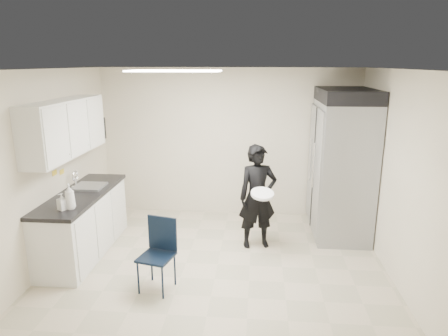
# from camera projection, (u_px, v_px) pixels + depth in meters

# --- Properties ---
(floor) EXTENTS (4.50, 4.50, 0.00)m
(floor) POSITION_uv_depth(u_px,v_px,m) (218.00, 264.00, 5.47)
(floor) COLOR #B5A78E
(floor) RESTS_ON ground
(ceiling) EXTENTS (4.50, 4.50, 0.00)m
(ceiling) POSITION_uv_depth(u_px,v_px,m) (217.00, 69.00, 4.80)
(ceiling) COLOR silver
(ceiling) RESTS_ON back_wall
(back_wall) EXTENTS (4.50, 0.00, 4.50)m
(back_wall) POSITION_uv_depth(u_px,v_px,m) (229.00, 143.00, 7.06)
(back_wall) COLOR beige
(back_wall) RESTS_ON floor
(left_wall) EXTENTS (0.00, 4.00, 4.00)m
(left_wall) POSITION_uv_depth(u_px,v_px,m) (50.00, 169.00, 5.32)
(left_wall) COLOR beige
(left_wall) RESTS_ON floor
(right_wall) EXTENTS (0.00, 4.00, 4.00)m
(right_wall) POSITION_uv_depth(u_px,v_px,m) (397.00, 177.00, 4.95)
(right_wall) COLOR beige
(right_wall) RESTS_ON floor
(ceiling_panel) EXTENTS (1.20, 0.60, 0.02)m
(ceiling_panel) POSITION_uv_depth(u_px,v_px,m) (175.00, 71.00, 5.25)
(ceiling_panel) COLOR white
(ceiling_panel) RESTS_ON ceiling
(lower_counter) EXTENTS (0.60, 1.90, 0.86)m
(lower_counter) POSITION_uv_depth(u_px,v_px,m) (84.00, 225.00, 5.71)
(lower_counter) COLOR silver
(lower_counter) RESTS_ON floor
(countertop) EXTENTS (0.64, 1.95, 0.05)m
(countertop) POSITION_uv_depth(u_px,v_px,m) (81.00, 194.00, 5.60)
(countertop) COLOR black
(countertop) RESTS_ON lower_counter
(sink) EXTENTS (0.42, 0.40, 0.14)m
(sink) POSITION_uv_depth(u_px,v_px,m) (90.00, 190.00, 5.84)
(sink) COLOR gray
(sink) RESTS_ON countertop
(faucet) EXTENTS (0.02, 0.02, 0.24)m
(faucet) POSITION_uv_depth(u_px,v_px,m) (75.00, 180.00, 5.82)
(faucet) COLOR silver
(faucet) RESTS_ON countertop
(upper_cabinets) EXTENTS (0.35, 1.80, 0.75)m
(upper_cabinets) POSITION_uv_depth(u_px,v_px,m) (65.00, 128.00, 5.37)
(upper_cabinets) COLOR silver
(upper_cabinets) RESTS_ON left_wall
(towel_dispenser) EXTENTS (0.22, 0.30, 0.35)m
(towel_dispenser) POSITION_uv_depth(u_px,v_px,m) (96.00, 129.00, 6.53)
(towel_dispenser) COLOR black
(towel_dispenser) RESTS_ON left_wall
(notice_sticker_left) EXTENTS (0.00, 0.12, 0.07)m
(notice_sticker_left) POSITION_uv_depth(u_px,v_px,m) (55.00, 173.00, 5.44)
(notice_sticker_left) COLOR yellow
(notice_sticker_left) RESTS_ON left_wall
(notice_sticker_right) EXTENTS (0.00, 0.12, 0.07)m
(notice_sticker_right) POSITION_uv_depth(u_px,v_px,m) (62.00, 172.00, 5.64)
(notice_sticker_right) COLOR yellow
(notice_sticker_right) RESTS_ON left_wall
(commercial_fridge) EXTENTS (0.80, 1.35, 2.10)m
(commercial_fridge) POSITION_uv_depth(u_px,v_px,m) (341.00, 169.00, 6.27)
(commercial_fridge) COLOR gray
(commercial_fridge) RESTS_ON floor
(fridge_compressor) EXTENTS (0.80, 1.35, 0.20)m
(fridge_compressor) POSITION_uv_depth(u_px,v_px,m) (347.00, 95.00, 5.98)
(fridge_compressor) COLOR black
(fridge_compressor) RESTS_ON commercial_fridge
(folding_chair) EXTENTS (0.46, 0.46, 0.85)m
(folding_chair) POSITION_uv_depth(u_px,v_px,m) (156.00, 257.00, 4.76)
(folding_chair) COLOR black
(folding_chair) RESTS_ON floor
(man_tuxedo) EXTENTS (0.65, 0.51, 1.55)m
(man_tuxedo) POSITION_uv_depth(u_px,v_px,m) (258.00, 197.00, 5.84)
(man_tuxedo) COLOR black
(man_tuxedo) RESTS_ON floor
(bucket_lid) EXTENTS (0.40, 0.40, 0.04)m
(bucket_lid) POSITION_uv_depth(u_px,v_px,m) (262.00, 194.00, 5.57)
(bucket_lid) COLOR silver
(bucket_lid) RESTS_ON man_tuxedo
(soap_bottle_a) EXTENTS (0.17, 0.17, 0.32)m
(soap_bottle_a) POSITION_uv_depth(u_px,v_px,m) (70.00, 196.00, 4.93)
(soap_bottle_a) COLOR white
(soap_bottle_a) RESTS_ON countertop
(soap_bottle_b) EXTENTS (0.13, 0.13, 0.21)m
(soap_bottle_b) POSITION_uv_depth(u_px,v_px,m) (62.00, 202.00, 4.92)
(soap_bottle_b) COLOR #ACAAB6
(soap_bottle_b) RESTS_ON countertop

